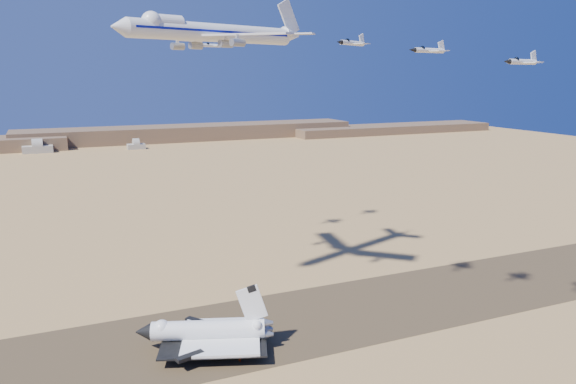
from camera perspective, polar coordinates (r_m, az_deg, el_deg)
name	(u,v)px	position (r m, az deg, el deg)	size (l,w,h in m)	color
ground	(245,331)	(186.81, -4.35, -13.90)	(1200.00, 1200.00, 0.00)	#A9794B
runway	(245,331)	(186.80, -4.35, -13.89)	(600.00, 50.00, 0.06)	brown
ridgeline	(150,136)	(700.68, -13.80, 5.51)	(960.00, 90.00, 18.00)	brown
hangars	(33,149)	(642.10, -24.44, 3.98)	(200.50, 29.50, 30.00)	#9F998D
shuttle	(207,332)	(174.76, -8.21, -13.92)	(41.49, 33.79, 20.19)	white
carrier_747	(209,32)	(201.64, -8.02, 15.78)	(78.06, 57.74, 19.69)	silver
crew_a	(240,358)	(169.15, -4.89, -16.50)	(0.59, 0.39, 1.62)	#D1410C
crew_b	(239,359)	(169.13, -4.96, -16.51)	(0.76, 0.44, 1.56)	#D1410C
crew_c	(240,359)	(168.76, -4.88, -16.55)	(0.99, 0.51, 1.69)	#D1410C
chase_jet_a	(352,43)	(178.76, 6.52, 14.82)	(14.88, 10.12, 3.94)	silver
chase_jet_b	(429,50)	(171.22, 14.09, 13.80)	(15.00, 8.55, 3.78)	silver
chase_jet_c	(522,62)	(169.91, 22.66, 12.13)	(15.74, 9.05, 3.99)	silver
chase_jet_d	(213,45)	(253.85, -7.58, 14.55)	(15.54, 8.85, 3.92)	silver
chase_jet_e	(263,35)	(271.07, -2.56, 15.61)	(14.59, 8.63, 3.75)	silver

